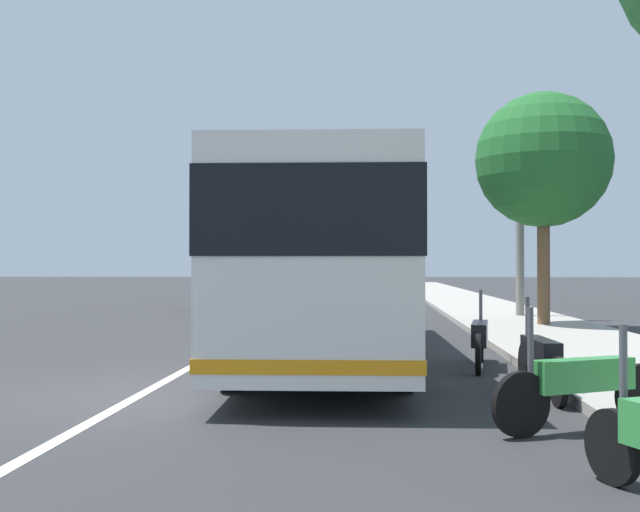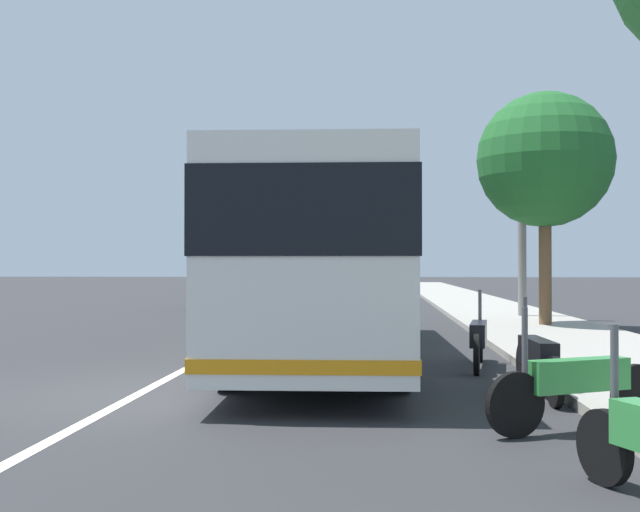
# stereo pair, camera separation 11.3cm
# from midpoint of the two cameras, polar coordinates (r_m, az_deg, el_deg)

# --- Properties ---
(ground_plane) EXTENTS (220.00, 220.00, 0.00)m
(ground_plane) POSITION_cam_midpoint_polar(r_m,az_deg,el_deg) (10.67, -12.72, -9.77)
(ground_plane) COLOR #2D2D30
(sidewalk_curb) EXTENTS (110.00, 3.60, 0.14)m
(sidewalk_curb) POSITION_cam_midpoint_polar(r_m,az_deg,el_deg) (20.56, 15.95, -5.20)
(sidewalk_curb) COLOR #9E998E
(sidewalk_curb) RESTS_ON ground
(lane_divider_line) EXTENTS (110.00, 0.16, 0.01)m
(lane_divider_line) POSITION_cam_midpoint_polar(r_m,az_deg,el_deg) (20.38, -4.41, -5.45)
(lane_divider_line) COLOR silver
(lane_divider_line) RESTS_ON ground
(coach_bus) EXTENTS (12.47, 2.87, 3.14)m
(coach_bus) POSITION_cam_midpoint_polar(r_m,az_deg,el_deg) (14.46, 0.68, -0.17)
(coach_bus) COLOR silver
(coach_bus) RESTS_ON ground
(motorcycle_nearest_curb) EXTENTS (1.05, 1.99, 1.27)m
(motorcycle_nearest_curb) POSITION_cam_midpoint_polar(r_m,az_deg,el_deg) (8.41, 18.68, -8.93)
(motorcycle_nearest_curb) COLOR black
(motorcycle_nearest_curb) RESTS_ON ground
(motorcycle_by_tree) EXTENTS (2.27, 0.29, 1.25)m
(motorcycle_by_tree) POSITION_cam_midpoint_polar(r_m,az_deg,el_deg) (10.54, 15.93, -7.28)
(motorcycle_by_tree) COLOR black
(motorcycle_by_tree) RESTS_ON ground
(motorcycle_angled) EXTENTS (2.36, 0.46, 1.27)m
(motorcycle_angled) POSITION_cam_midpoint_polar(r_m,az_deg,el_deg) (13.16, 11.77, -5.93)
(motorcycle_angled) COLOR black
(motorcycle_angled) RESTS_ON ground
(car_ahead_same_lane) EXTENTS (4.14, 2.07, 1.49)m
(car_ahead_same_lane) POSITION_cam_midpoint_polar(r_m,az_deg,el_deg) (52.00, -1.35, -1.81)
(car_ahead_same_lane) COLOR gray
(car_ahead_same_lane) RESTS_ON ground
(car_oncoming) EXTENTS (4.42, 1.88, 1.52)m
(car_oncoming) POSITION_cam_midpoint_polar(r_m,az_deg,el_deg) (30.90, -6.18, -2.51)
(car_oncoming) COLOR black
(car_oncoming) RESTS_ON ground
(roadside_tree_mid_block) EXTENTS (3.57, 3.57, 6.28)m
(roadside_tree_mid_block) POSITION_cam_midpoint_polar(r_m,az_deg,el_deg) (21.58, 16.27, 6.72)
(roadside_tree_mid_block) COLOR brown
(roadside_tree_mid_block) RESTS_ON ground
(utility_pole) EXTENTS (0.26, 0.26, 6.13)m
(utility_pole) POSITION_cam_midpoint_polar(r_m,az_deg,el_deg) (25.09, 14.69, 2.45)
(utility_pole) COLOR slate
(utility_pole) RESTS_ON ground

